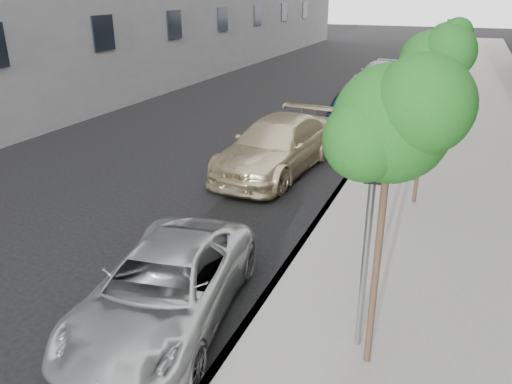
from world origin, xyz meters
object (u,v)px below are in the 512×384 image
Objects in this scene: minivan at (165,288)px; sedan_rear at (378,74)px; tree_mid at (433,63)px; suv at (277,146)px; sedan_blue at (348,112)px; tree_near at (394,124)px; signal_pole at (368,227)px; sedan_black at (375,88)px; tree_far at (447,41)px.

minivan is 24.50m from sedan_rear.
tree_mid is 0.79× the size of suv.
sedan_blue is at bearing 115.81° from tree_mid.
sedan_rear is (-0.57, 24.49, 0.00)m from minivan.
tree_near is at bearing -55.10° from suv.
signal_pole is at bearing -92.18° from tree_mid.
minivan is at bearing -177.66° from tree_near.
signal_pole reaches higher than suv.
tree_near is 9.34m from suv.
tree_mid reaches higher than sedan_rear.
suv reaches higher than sedan_blue.
sedan_rear is (-3.98, 24.35, -3.10)m from tree_near.
minivan is 1.15× the size of sedan_black.
tree_near is 4.61m from minivan.
tree_near is 1.10× the size of sedan_black.
sedan_black is (0.98, 11.70, -0.14)m from suv.
minivan is 1.07× the size of sedan_blue.
tree_mid reaches higher than signal_pole.
signal_pole is 19.42m from sedan_black.
tree_mid is 0.94× the size of minivan.
tree_mid reaches higher than sedan_black.
tree_near is 14.11m from sedan_blue.
sedan_black is at bearing 91.07° from suv.
tree_mid reaches higher than sedan_blue.
tree_near reaches higher than suv.
sedan_rear is at bearing 90.41° from signal_pole.
tree_far is 0.95× the size of sedan_rear.
sedan_black is (-3.33, 19.45, -3.08)m from tree_near.
suv is at bearing -95.67° from sedan_black.
sedan_blue is at bearing 103.96° from tree_near.
sedan_blue is (0.08, 13.52, 0.10)m from minivan.
tree_far is at bearing 90.00° from tree_near.
sedan_blue is (-3.33, 13.38, -3.01)m from tree_near.
sedan_black is 4.95m from sedan_rear.
signal_pole is 0.72× the size of sedan_rear.
suv is 1.27× the size of sedan_blue.
suv is (-4.07, 7.41, -1.35)m from signal_pole.
signal_pole is (-0.23, -6.16, -1.51)m from tree_mid.
sedan_blue is at bearing 86.00° from suv.
tree_near is 24.87m from sedan_rear.
tree_near reaches higher than tree_far.
tree_mid reaches higher than suv.
tree_far is at bearing 80.49° from signal_pole.
minivan is (-3.41, -13.14, -2.98)m from tree_far.
minivan is (-3.41, -6.64, -3.02)m from tree_mid.
signal_pole is 0.58× the size of suv.
suv is 1.24× the size of sedan_rear.
sedan_black is at bearing 117.30° from tree_far.
tree_far reaches higher than minivan.
tree_near reaches higher than sedan_rear.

